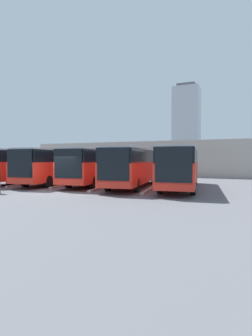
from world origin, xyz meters
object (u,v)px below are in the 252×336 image
Objects in this scene: bus_2 at (97,165)px; bus_0 at (180,166)px; bus_3 at (58,165)px; bus_1 at (134,166)px; bus_4 at (25,164)px.

bus_0 is at bearing 169.77° from bus_2.
bus_3 is at bearing -5.69° from bus_0.
bus_1 is at bearing 164.38° from bus_2.
bus_1 is 11.39m from bus_4.
bus_1 is (3.80, 0.15, 0.00)m from bus_0.
bus_2 and bus_3 have the same top height.
bus_2 and bus_4 have the same top height.
bus_2 is (3.80, -0.58, 0.00)m from bus_1.
bus_0 and bus_1 have the same top height.
bus_3 is at bearing 3.29° from bus_2.
bus_2 is (7.59, -0.43, 0.00)m from bus_0.
bus_1 is at bearing 174.43° from bus_4.
bus_0 and bus_3 have the same top height.
bus_2 is 3.86m from bus_3.
bus_3 is (3.80, 0.69, 0.00)m from bus_2.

